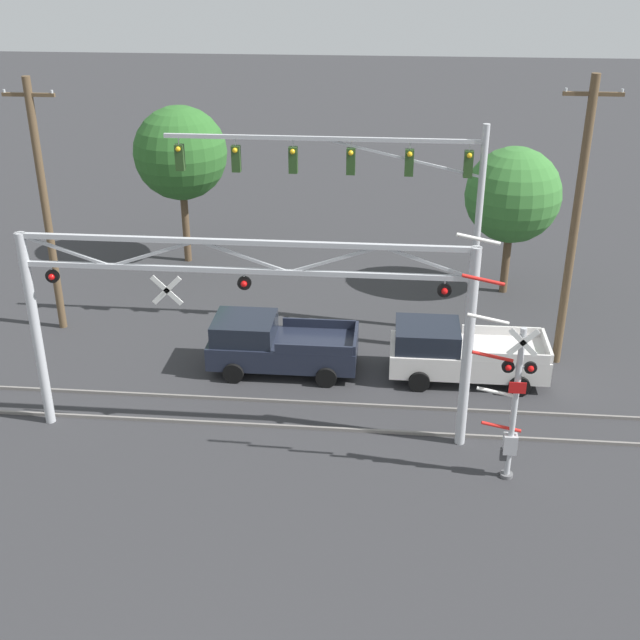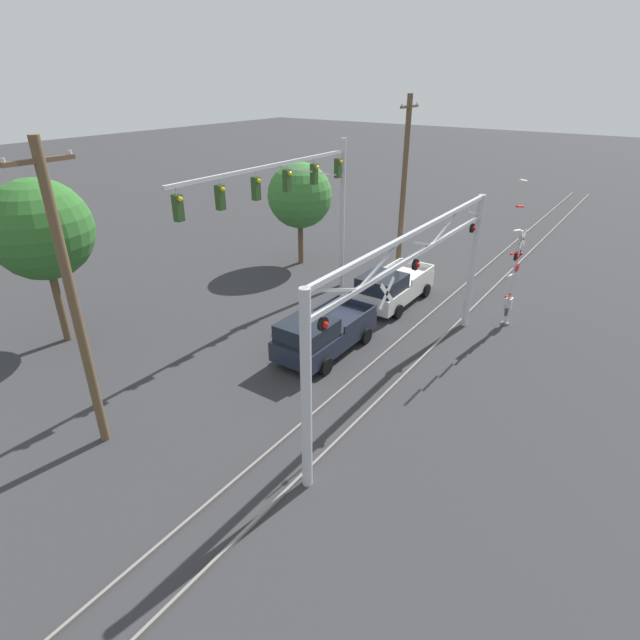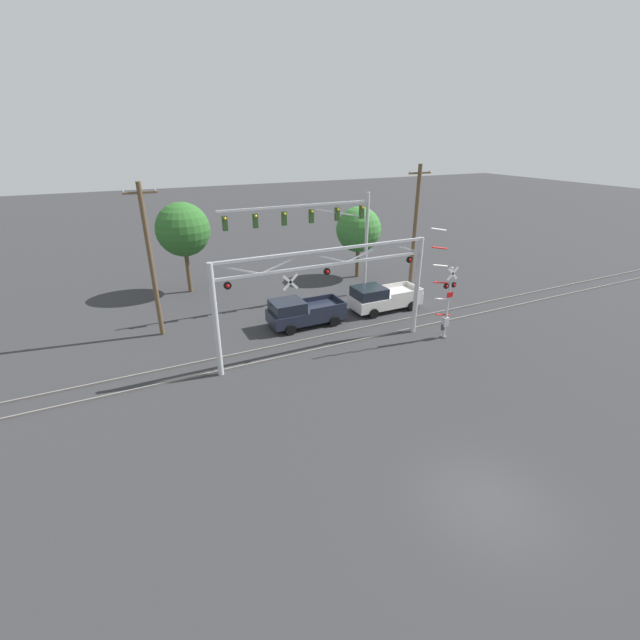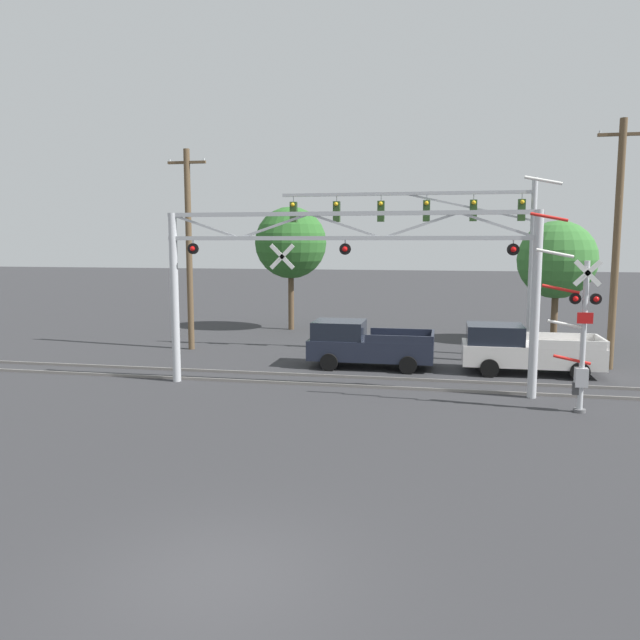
{
  "view_description": "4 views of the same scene",
  "coord_description": "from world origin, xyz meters",
  "views": [
    {
      "loc": [
        3.9,
        -7.46,
        13.1
      ],
      "look_at": [
        2.03,
        12.62,
        3.59
      ],
      "focal_mm": 45.0,
      "sensor_mm": 36.0,
      "label": 1
    },
    {
      "loc": [
        -14.62,
        5.89,
        10.41
      ],
      "look_at": [
        -2.02,
        14.76,
        2.83
      ],
      "focal_mm": 28.0,
      "sensor_mm": 36.0,
      "label": 2
    },
    {
      "loc": [
        -9.79,
        -7.3,
        11.5
      ],
      "look_at": [
        -0.9,
        11.28,
        2.51
      ],
      "focal_mm": 24.0,
      "sensor_mm": 36.0,
      "label": 3
    },
    {
      "loc": [
        3.22,
        -8.31,
        5.03
      ],
      "look_at": [
        -1.38,
        14.98,
        2.01
      ],
      "focal_mm": 35.0,
      "sensor_mm": 36.0,
      "label": 4
    }
  ],
  "objects": [
    {
      "name": "rail_track_near",
      "position": [
        0.0,
        12.59,
        0.05
      ],
      "size": [
        80.0,
        0.08,
        0.1
      ],
      "primitive_type": "cube",
      "color": "gray",
      "rests_on": "ground_plane"
    },
    {
      "name": "background_tree_beyond_span",
      "position": [
        8.62,
        23.69,
        4.11
      ],
      "size": [
        3.78,
        3.78,
        6.02
      ],
      "color": "brown",
      "rests_on": "ground_plane"
    },
    {
      "name": "pickup_truck_lead",
      "position": [
        0.19,
        16.21,
        0.91
      ],
      "size": [
        4.93,
        2.32,
        1.84
      ],
      "color": "#1E2333",
      "rests_on": "ground_plane"
    },
    {
      "name": "traffic_signal_span",
      "position": [
        3.62,
        19.63,
        5.54
      ],
      "size": [
        11.07,
        0.39,
        7.69
      ],
      "color": "#B7BABF",
      "rests_on": "ground_plane"
    },
    {
      "name": "pickup_truck_following",
      "position": [
        6.28,
        16.22,
        0.91
      ],
      "size": [
        5.1,
        2.32,
        1.84
      ],
      "color": "silver",
      "rests_on": "ground_plane"
    },
    {
      "name": "crossing_gantry",
      "position": [
        -0.01,
        12.31,
        3.95
      ],
      "size": [
        12.53,
        0.3,
        6.0
      ],
      "color": "#B7BABF",
      "rests_on": "ground_plane"
    },
    {
      "name": "utility_pole_right",
      "position": [
        9.75,
        17.65,
        4.96
      ],
      "size": [
        1.8,
        0.28,
        9.62
      ],
      "color": "brown",
      "rests_on": "ground_plane"
    },
    {
      "name": "background_tree_far_left_verge",
      "position": [
        -5.24,
        26.01,
        4.91
      ],
      "size": [
        4.02,
        4.02,
        6.94
      ],
      "color": "brown",
      "rests_on": "ground_plane"
    },
    {
      "name": "rail_track_far",
      "position": [
        0.0,
        14.02,
        0.05
      ],
      "size": [
        80.0,
        0.08,
        0.1
      ],
      "primitive_type": "cube",
      "color": "gray",
      "rests_on": "ground_plane"
    },
    {
      "name": "crossing_signal_mast",
      "position": [
        7.13,
        10.77,
        2.37
      ],
      "size": [
        2.28,
        0.35,
        6.9
      ],
      "color": "#B7BABF",
      "rests_on": "ground_plane"
    },
    {
      "name": "utility_pole_left",
      "position": [
        -8.25,
        18.73,
        4.72
      ],
      "size": [
        1.8,
        0.28,
        9.14
      ],
      "color": "brown",
      "rests_on": "ground_plane"
    }
  ]
}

